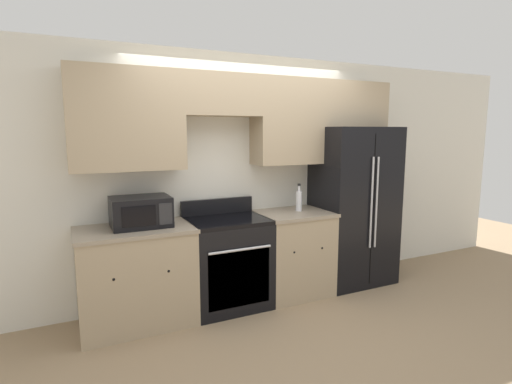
{
  "coord_description": "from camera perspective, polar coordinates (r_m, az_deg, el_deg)",
  "views": [
    {
      "loc": [
        -1.76,
        -3.35,
        1.78
      ],
      "look_at": [
        0.0,
        0.31,
        1.17
      ],
      "focal_mm": 28.0,
      "sensor_mm": 36.0,
      "label": 1
    }
  ],
  "objects": [
    {
      "name": "lower_cabinets_right",
      "position": [
        4.47,
        5.29,
        -8.63
      ],
      "size": [
        0.78,
        0.64,
        0.92
      ],
      "color": "tan",
      "rests_on": "ground_plane"
    },
    {
      "name": "ground_plane",
      "position": [
        4.18,
        1.92,
        -16.65
      ],
      "size": [
        12.0,
        12.0,
        0.0
      ],
      "primitive_type": "plane",
      "color": "#937A5B"
    },
    {
      "name": "oven_range",
      "position": [
        4.14,
        -4.07,
        -9.96
      ],
      "size": [
        0.79,
        0.65,
        1.08
      ],
      "color": "black",
      "rests_on": "ground_plane"
    },
    {
      "name": "lower_cabinets_left",
      "position": [
        3.93,
        -16.69,
        -11.46
      ],
      "size": [
        1.04,
        0.64,
        0.92
      ],
      "color": "tan",
      "rests_on": "ground_plane"
    },
    {
      "name": "wall_back",
      "position": [
        4.31,
        -1.31,
        5.69
      ],
      "size": [
        8.0,
        0.39,
        2.6
      ],
      "color": "silver",
      "rests_on": "ground_plane"
    },
    {
      "name": "refrigerator",
      "position": [
        4.88,
        13.36,
        -1.83
      ],
      "size": [
        0.9,
        0.79,
        1.84
      ],
      "color": "black",
      "rests_on": "ground_plane"
    },
    {
      "name": "microwave",
      "position": [
        3.81,
        -16.14,
        -2.72
      ],
      "size": [
        0.53,
        0.4,
        0.28
      ],
      "color": "black",
      "rests_on": "lower_cabinets_left"
    },
    {
      "name": "bottle",
      "position": [
        4.41,
        6.14,
        -1.17
      ],
      "size": [
        0.07,
        0.07,
        0.3
      ],
      "color": "silver",
      "rests_on": "lower_cabinets_right"
    }
  ]
}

